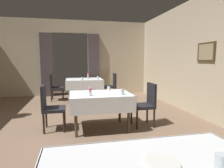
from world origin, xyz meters
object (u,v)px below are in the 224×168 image
Objects in this scene: chair_mid_left at (50,105)px; glass_mid_c at (109,88)px; glass_near_b at (220,164)px; flower_vase_mid at (90,91)px; glass_far_b at (82,79)px; plate_mid_b at (111,93)px; flower_vase_far at (88,76)px; glass_mid_d at (122,92)px; plate_near_a at (162,163)px; chair_far_right at (112,84)px; dining_table_mid at (100,98)px; chair_far_left at (55,86)px; dining_table_far at (84,82)px; chair_mid_right at (146,102)px; glass_far_c at (98,78)px.

chair_mid_left is 9.91× the size of glass_mid_c.
glass_near_b is 0.69× the size of flower_vase_mid.
chair_mid_left is 2.68m from glass_far_b.
flower_vase_far reaches higher than plate_mid_b.
glass_mid_c is 0.62m from glass_mid_d.
glass_mid_d reaches higher than glass_far_b.
plate_near_a is 2.48m from glass_mid_d.
chair_far_right is 5.94m from plate_near_a.
dining_table_mid is 3.34m from chair_far_left.
flower_vase_mid is (-0.09, -3.27, 0.19)m from dining_table_far.
glass_far_b is at bearing 94.77° from dining_table_mid.
chair_mid_left reaches higher than dining_table_far.
glass_far_b is at bearing 89.87° from flower_vase_mid.
plate_mid_b reaches higher than dining_table_mid.
plate_near_a is at bearing -87.50° from glass_far_b.
dining_table_mid is at bearing -90.10° from flower_vase_far.
chair_mid_right is at bearing -3.43° from chair_mid_left.
glass_far_b is (0.95, -0.46, 0.28)m from chair_far_left.
glass_far_b reaches higher than glass_mid_c.
chair_far_left reaches higher than plate_mid_b.
glass_mid_d reaches higher than dining_table_far.
flower_vase_mid is 1.70× the size of glass_far_b.
chair_far_right is at bearing 5.97° from dining_table_far.
glass_mid_c is (0.47, 0.56, -0.04)m from flower_vase_mid.
flower_vase_far reaches higher than plate_near_a.
chair_far_left is 1.09m from glass_far_b.
chair_far_right is 3.47m from glass_mid_d.
chair_mid_left is 3.30m from glass_near_b.
chair_mid_left reaches higher than glass_mid_d.
dining_table_far is 3.14m from plate_mid_b.
glass_far_c is (0.31, -0.27, -0.06)m from flower_vase_far.
chair_mid_left is 1.49m from glass_mid_d.
chair_mid_left is at bearing -86.98° from chair_far_left.
chair_mid_right is at bearing -0.27° from dining_table_mid.
dining_table_mid is at bearing 158.60° from plate_mid_b.
glass_near_b is at bearing -88.75° from glass_mid_c.
glass_near_b is 0.99× the size of glass_mid_d.
glass_mid_d is at bearing -35.97° from dining_table_mid.
chair_mid_right is 2.95m from glass_far_b.
dining_table_far is at bearing 149.90° from glass_far_c.
glass_near_b is at bearing -90.11° from glass_far_c.
chair_mid_left is at bearing -170.91° from glass_mid_c.
chair_far_right is (0.89, 3.14, -0.13)m from dining_table_mid.
dining_table_mid is at bearing -85.23° from glass_far_b.
chair_far_left is at bearing 93.02° from chair_mid_left.
glass_near_b is (1.32, -3.01, 0.29)m from chair_mid_left.
chair_far_right is at bearing 76.91° from glass_mid_c.
chair_far_left is at bearing 175.96° from flower_vase_far.
chair_mid_left is at bearing 170.75° from plate_mid_b.
glass_mid_d is (0.62, -0.04, -0.03)m from flower_vase_mid.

